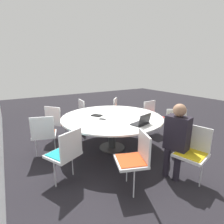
% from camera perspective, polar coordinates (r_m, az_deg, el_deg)
% --- Properties ---
extents(ground_plane, '(16.00, 16.00, 0.00)m').
position_cam_1_polar(ground_plane, '(4.02, 0.00, -11.56)').
color(ground_plane, black).
extents(conference_table, '(2.15, 2.15, 0.73)m').
position_cam_1_polar(conference_table, '(3.77, 0.00, -2.64)').
color(conference_table, '#333333').
rests_on(conference_table, ground_plane).
extents(chair_0, '(0.53, 0.51, 0.88)m').
position_cam_1_polar(chair_0, '(3.03, 24.89, -11.01)').
color(chair_0, silver).
rests_on(chair_0, ground_plane).
extents(chair_1, '(0.60, 0.60, 0.88)m').
position_cam_1_polar(chair_1, '(4.00, 20.43, -4.43)').
color(chair_1, silver).
rests_on(chair_1, ground_plane).
extents(chair_2, '(0.45, 0.47, 0.88)m').
position_cam_1_polar(chair_2, '(4.77, 13.14, -0.84)').
color(chair_2, silver).
rests_on(chair_2, ground_plane).
extents(chair_3, '(0.61, 0.61, 0.88)m').
position_cam_1_polar(chair_3, '(5.13, 2.45, 0.64)').
color(chair_3, silver).
rests_on(chair_3, ground_plane).
extents(chair_4, '(0.46, 0.44, 0.88)m').
position_cam_1_polar(chair_4, '(5.00, -8.47, 0.10)').
color(chair_4, silver).
rests_on(chair_4, ground_plane).
extents(chair_5, '(0.61, 0.60, 0.88)m').
position_cam_1_polar(chair_5, '(4.40, -17.63, -2.45)').
color(chair_5, silver).
rests_on(chair_5, ground_plane).
extents(chair_6, '(0.53, 0.55, 0.88)m').
position_cam_1_polar(chair_6, '(3.67, -21.35, -6.19)').
color(chair_6, silver).
rests_on(chair_6, ground_plane).
extents(chair_7, '(0.57, 0.58, 0.88)m').
position_cam_1_polar(chair_7, '(2.79, -14.87, -12.33)').
color(chair_7, silver).
rests_on(chair_7, ground_plane).
extents(chair_8, '(0.56, 0.55, 0.88)m').
position_cam_1_polar(chair_8, '(2.59, 7.59, -14.15)').
color(chair_8, silver).
rests_on(chair_8, ground_plane).
extents(person_0, '(0.40, 0.32, 1.23)m').
position_cam_1_polar(person_0, '(2.96, 20.36, -7.12)').
color(person_0, '#231E28').
rests_on(person_0, ground_plane).
extents(laptop, '(0.31, 0.39, 0.21)m').
position_cam_1_polar(laptop, '(3.26, 9.75, -3.20)').
color(laptop, '#232326').
rests_on(laptop, conference_table).
extents(spiral_notebook, '(0.26, 0.24, 0.02)m').
position_cam_1_polar(spiral_notebook, '(3.81, -4.99, -1.11)').
color(spiral_notebook, black).
rests_on(spiral_notebook, conference_table).
extents(cell_phone, '(0.15, 0.14, 0.01)m').
position_cam_1_polar(cell_phone, '(3.56, -3.11, -2.31)').
color(cell_phone, black).
rests_on(cell_phone, conference_table).
extents(handbag, '(0.36, 0.16, 0.28)m').
position_cam_1_polar(handbag, '(5.31, 9.39, -3.44)').
color(handbag, black).
rests_on(handbag, ground_plane).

